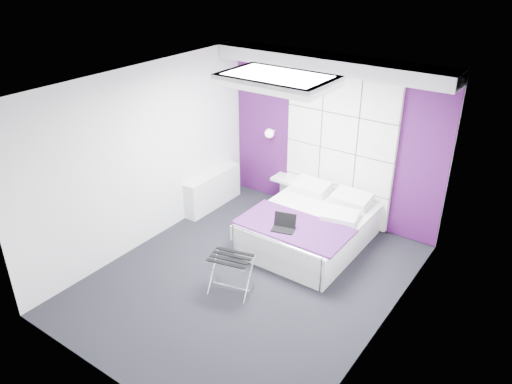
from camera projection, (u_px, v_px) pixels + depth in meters
floor at (249, 278)px, 6.66m from camera, size 4.40×4.40×0.00m
ceiling at (248, 86)px, 5.49m from camera, size 4.40×4.40×0.00m
wall_back at (332, 139)px, 7.68m from camera, size 3.60×0.00×3.60m
wall_left at (145, 158)px, 7.00m from camera, size 0.00×4.40×4.40m
wall_right at (389, 236)px, 5.15m from camera, size 0.00×4.40×4.40m
accent_wall at (332, 139)px, 7.67m from camera, size 3.58×0.02×2.58m
soffit at (330, 63)px, 6.96m from camera, size 3.58×0.50×0.20m
headboard at (339, 150)px, 7.62m from camera, size 1.80×0.08×2.30m
skylight at (277, 79)px, 5.95m from camera, size 1.36×0.86×0.12m
wall_lamp at (271, 133)px, 8.15m from camera, size 0.15×0.15×0.15m
radiator at (213, 190)px, 8.35m from camera, size 0.22×1.20×0.60m
bed at (310, 227)px, 7.30m from camera, size 1.55×1.86×0.66m
nightstand at (285, 179)px, 8.28m from camera, size 0.40×0.31×0.04m
luggage_rack at (231, 274)px, 6.32m from camera, size 0.52×0.38×0.51m
laptop at (285, 225)px, 6.76m from camera, size 0.30×0.22×0.22m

